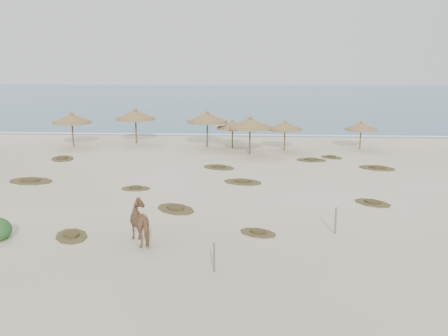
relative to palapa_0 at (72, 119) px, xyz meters
The scene contains 25 objects.
ground 22.41m from the palapa_0, 56.69° to the right, with size 160.00×160.00×0.00m, color beige.
ocean 57.74m from the palapa_0, 77.75° to the left, with size 200.00×100.00×0.01m, color #2A637F.
foam_line 14.48m from the palapa_0, 31.07° to the left, with size 70.00×0.60×0.01m, color white.
palapa_0 is the anchor object (origin of this frame).
palapa_1 5.33m from the palapa_0, 19.00° to the left, with size 3.86×3.86×3.18m.
palapa_2 11.47m from the palapa_0, ahead, with size 3.93×3.93×3.16m.
palapa_3 13.60m from the palapa_0, ahead, with size 3.23×3.23×2.44m.
palapa_4 15.33m from the palapa_0, 10.55° to the right, with size 3.71×3.71×3.08m.
palapa_5 17.90m from the palapa_0, ahead, with size 3.47×3.47×2.55m.
palapa_6 24.11m from the palapa_0, ahead, with size 2.71×2.71×2.42m.
horse 24.94m from the palapa_0, 63.68° to the right, with size 0.90×1.98×1.68m, color brown.
fence_post_near 28.74m from the palapa_0, 60.55° to the right, with size 0.08×0.08×1.06m, color #6D6352.
fence_post_far 28.18m from the palapa_0, 47.77° to the right, with size 0.08×0.08×1.16m, color #6D6352.
scrub_1 12.94m from the palapa_0, 81.26° to the right, with size 3.13×2.38×0.16m.
scrub_2 16.61m from the palapa_0, 58.08° to the right, with size 1.71×1.15×0.16m.
scrub_3 19.19m from the palapa_0, 39.16° to the right, with size 2.71×2.16×0.16m.
scrub_4 26.99m from the palapa_0, 36.82° to the right, with size 2.30×2.26×0.16m.
scrub_5 25.03m from the palapa_0, 17.61° to the right, with size 2.90×2.50×0.16m.
scrub_6 6.19m from the palapa_0, 77.71° to the right, with size 2.41×2.89×0.16m.
scrub_7 20.37m from the palapa_0, 14.37° to the right, with size 2.28×1.57×0.16m.
scrub_9 21.37m from the palapa_0, 56.86° to the right, with size 2.67×2.67×0.16m.
scrub_10 21.71m from the palapa_0, 10.39° to the right, with size 2.02×1.96×0.16m.
scrub_11 23.38m from the palapa_0, 70.17° to the right, with size 2.03×2.33×0.16m.
scrub_12 26.29m from the palapa_0, 53.33° to the right, with size 1.95×1.73×0.16m.
scrub_13 15.44m from the palapa_0, 31.45° to the right, with size 2.78×2.46×0.16m.
Camera 1 is at (3.22, -22.49, 7.20)m, focal length 40.00 mm.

